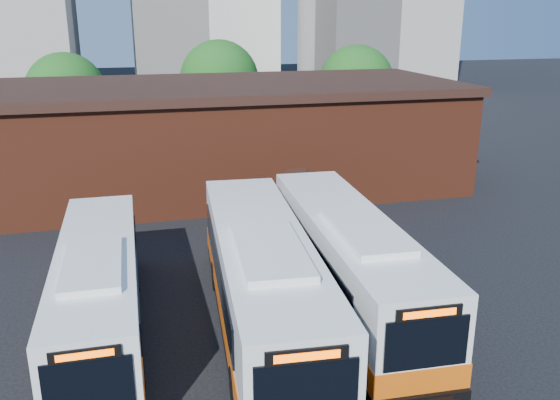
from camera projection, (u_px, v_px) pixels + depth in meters
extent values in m
plane|color=black|center=(323.00, 353.00, 18.91)|extent=(220.00, 220.00, 0.00)
cube|color=white|center=(99.00, 288.00, 19.49)|extent=(2.50, 11.69, 2.77)
cube|color=#E85E0E|center=(101.00, 310.00, 19.73)|extent=(2.55, 11.73, 0.68)
cube|color=black|center=(102.00, 323.00, 19.88)|extent=(2.54, 11.72, 0.24)
cube|color=black|center=(88.00, 384.00, 13.98)|extent=(2.11, 0.06, 1.31)
cube|color=black|center=(85.00, 355.00, 13.73)|extent=(1.66, 0.06, 0.31)
cube|color=#FF5905|center=(85.00, 355.00, 13.70)|extent=(1.31, 0.02, 0.18)
cube|color=black|center=(59.00, 280.00, 19.48)|extent=(0.06, 9.11, 1.02)
cube|color=black|center=(137.00, 272.00, 20.07)|extent=(0.06, 9.11, 1.02)
cube|color=white|center=(92.00, 264.00, 17.70)|extent=(1.69, 4.09, 0.21)
cylinder|color=black|center=(57.00, 383.00, 16.54)|extent=(0.31, 0.97, 0.97)
cylinder|color=black|center=(139.00, 372.00, 17.07)|extent=(0.31, 0.97, 0.97)
cylinder|color=black|center=(74.00, 286.00, 22.48)|extent=(0.31, 0.97, 0.97)
cylinder|color=black|center=(135.00, 279.00, 23.01)|extent=(0.31, 0.97, 0.97)
cube|color=white|center=(262.00, 278.00, 19.64)|extent=(3.78, 13.49, 3.16)
cube|color=#E85E0E|center=(263.00, 303.00, 19.92)|extent=(3.84, 13.55, 0.78)
cube|color=black|center=(263.00, 318.00, 20.08)|extent=(3.83, 13.54, 0.28)
cube|color=black|center=(306.00, 391.00, 13.27)|extent=(2.40, 0.24, 1.50)
cube|color=black|center=(307.00, 356.00, 12.98)|extent=(1.89, 0.20, 0.36)
cube|color=#FF5905|center=(307.00, 357.00, 12.94)|extent=(1.50, 0.13, 0.20)
cube|color=black|center=(217.00, 268.00, 19.72)|extent=(0.80, 10.37, 1.17)
cube|color=black|center=(302.00, 261.00, 20.21)|extent=(0.80, 10.37, 1.17)
cube|color=white|center=(270.00, 250.00, 17.57)|extent=(2.26, 4.79, 0.24)
cylinder|color=black|center=(237.00, 386.00, 16.31)|extent=(0.43, 1.13, 1.11)
cylinder|color=black|center=(327.00, 377.00, 16.74)|extent=(0.43, 1.13, 1.11)
cylinder|color=black|center=(217.00, 276.00, 23.19)|extent=(0.43, 1.13, 1.11)
cylinder|color=black|center=(281.00, 271.00, 23.62)|extent=(0.43, 1.13, 1.11)
cube|color=white|center=(348.00, 258.00, 21.46)|extent=(3.29, 12.96, 3.05)
cube|color=#E85E0E|center=(348.00, 280.00, 21.72)|extent=(3.34, 13.02, 0.75)
cube|color=black|center=(347.00, 293.00, 21.88)|extent=(3.33, 13.01, 0.27)
cube|color=black|center=(427.00, 343.00, 15.34)|extent=(2.32, 0.16, 1.45)
cube|color=black|center=(429.00, 313.00, 15.06)|extent=(1.82, 0.14, 0.34)
cube|color=#FF5905|center=(430.00, 314.00, 15.02)|extent=(1.45, 0.08, 0.19)
cube|color=black|center=(308.00, 249.00, 21.50)|extent=(0.49, 10.02, 1.13)
cube|color=black|center=(381.00, 243.00, 22.04)|extent=(0.49, 10.02, 1.13)
cube|color=white|center=(365.00, 231.00, 19.46)|extent=(2.05, 4.58, 0.24)
cylinder|color=black|center=(345.00, 348.00, 18.23)|extent=(0.39, 1.09, 1.07)
cylinder|color=black|center=(420.00, 339.00, 18.71)|extent=(0.39, 1.09, 1.07)
cylinder|color=black|center=(294.00, 259.00, 24.83)|extent=(0.39, 1.09, 1.07)
cylinder|color=black|center=(350.00, 254.00, 25.31)|extent=(0.39, 1.09, 1.07)
imported|color=#131C36|center=(354.00, 348.00, 17.31)|extent=(0.62, 0.82, 2.01)
cube|color=maroon|center=(223.00, 138.00, 36.49)|extent=(28.00, 12.00, 6.00)
cube|color=black|center=(221.00, 87.00, 35.55)|extent=(28.60, 12.60, 0.50)
cube|color=black|center=(296.00, 190.00, 32.17)|extent=(1.20, 0.08, 2.40)
cylinder|color=#382314|center=(71.00, 136.00, 45.73)|extent=(0.36, 0.36, 2.70)
sphere|color=#1D5919|center=(66.00, 93.00, 44.74)|extent=(6.00, 6.00, 6.00)
cylinder|color=#382314|center=(221.00, 123.00, 50.36)|extent=(0.36, 0.36, 2.95)
sphere|color=#1D5919|center=(219.00, 80.00, 49.28)|extent=(6.56, 6.56, 6.56)
cylinder|color=#382314|center=(355.00, 124.00, 50.19)|extent=(0.36, 0.36, 2.81)
sphere|color=#1D5919|center=(356.00, 83.00, 49.16)|extent=(6.24, 6.24, 6.24)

